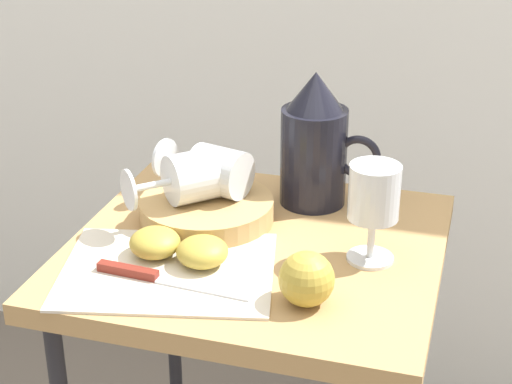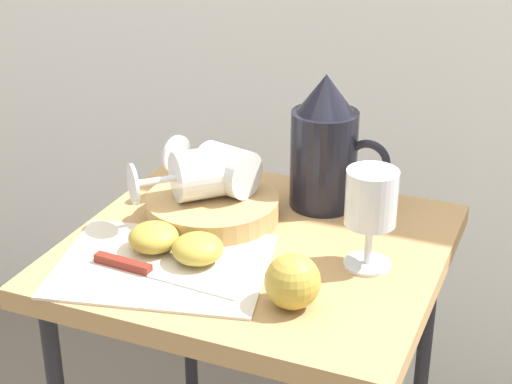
{
  "view_description": "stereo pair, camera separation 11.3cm",
  "coord_description": "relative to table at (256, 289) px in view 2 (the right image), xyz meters",
  "views": [
    {
      "loc": [
        0.29,
        -0.99,
        1.26
      ],
      "look_at": [
        0.0,
        0.0,
        0.78
      ],
      "focal_mm": 58.19,
      "sensor_mm": 36.0,
      "label": 1
    },
    {
      "loc": [
        0.4,
        -0.95,
        1.26
      ],
      "look_at": [
        0.0,
        0.0,
        0.78
      ],
      "focal_mm": 58.19,
      "sensor_mm": 36.0,
      "label": 2
    }
  ],
  "objects": [
    {
      "name": "table",
      "position": [
        0.0,
        0.0,
        0.0
      ],
      "size": [
        0.51,
        0.48,
        0.7
      ],
      "color": "#AD8451",
      "rests_on": "ground_plane"
    },
    {
      "name": "linen_napkin",
      "position": [
        -0.09,
        -0.11,
        0.08
      ],
      "size": [
        0.32,
        0.27,
        0.0
      ],
      "primitive_type": "cube",
      "rotation": [
        0.0,
        0.0,
        0.22
      ],
      "color": "beige",
      "rests_on": "table"
    },
    {
      "name": "basket_tray",
      "position": [
        -0.09,
        0.05,
        0.09
      ],
      "size": [
        0.2,
        0.2,
        0.03
      ],
      "primitive_type": "cylinder",
      "color": "tan",
      "rests_on": "table"
    },
    {
      "name": "pitcher",
      "position": [
        0.05,
        0.16,
        0.16
      ],
      "size": [
        0.15,
        0.1,
        0.21
      ],
      "color": "black",
      "rests_on": "table"
    },
    {
      "name": "wine_glass_upright",
      "position": [
        0.16,
        0.0,
        0.17
      ],
      "size": [
        0.07,
        0.07,
        0.14
      ],
      "color": "silver",
      "rests_on": "table"
    },
    {
      "name": "wine_glass_tipped_near",
      "position": [
        -0.08,
        0.07,
        0.15
      ],
      "size": [
        0.15,
        0.1,
        0.07
      ],
      "color": "silver",
      "rests_on": "basket_tray"
    },
    {
      "name": "wine_glass_tipped_far",
      "position": [
        -0.11,
        0.04,
        0.15
      ],
      "size": [
        0.15,
        0.15,
        0.08
      ],
      "color": "silver",
      "rests_on": "basket_tray"
    },
    {
      "name": "apple_half_left",
      "position": [
        -0.12,
        -0.08,
        0.1
      ],
      "size": [
        0.07,
        0.07,
        0.04
      ],
      "primitive_type": "ellipsoid",
      "color": "#B29938",
      "rests_on": "linen_napkin"
    },
    {
      "name": "apple_half_right",
      "position": [
        -0.05,
        -0.08,
        0.1
      ],
      "size": [
        0.07,
        0.07,
        0.04
      ],
      "primitive_type": "ellipsoid",
      "color": "#B29938",
      "rests_on": "linen_napkin"
    },
    {
      "name": "apple_whole",
      "position": [
        0.1,
        -0.13,
        0.11
      ],
      "size": [
        0.07,
        0.07,
        0.07
      ],
      "primitive_type": "sphere",
      "color": "#B29938",
      "rests_on": "table"
    },
    {
      "name": "knife",
      "position": [
        -0.1,
        -0.14,
        0.08
      ],
      "size": [
        0.21,
        0.03,
        0.01
      ],
      "color": "silver",
      "rests_on": "linen_napkin"
    }
  ]
}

